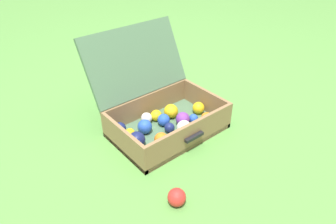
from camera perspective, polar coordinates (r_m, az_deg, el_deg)
The scene contains 3 objects.
ground_plane at distance 1.65m, azimuth -3.17°, elevation -3.55°, with size 16.00×16.00×0.00m, color #569342.
open_suitcase at distance 1.62m, azimuth -1.51°, elevation 0.25°, with size 0.57×0.57×0.49m.
stray_ball_on_grass at distance 1.27m, azimuth 1.63°, elevation -15.52°, with size 0.07×0.07×0.07m, color red.
Camera 1 is at (-0.77, -1.07, 0.99)m, focal length 32.85 mm.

